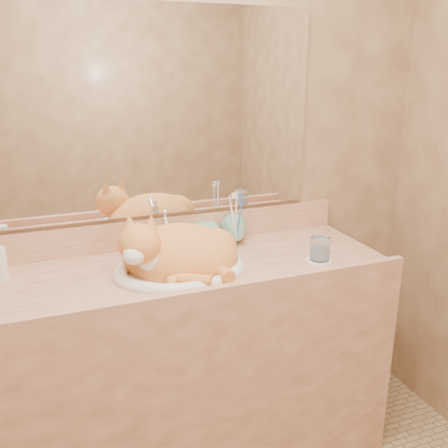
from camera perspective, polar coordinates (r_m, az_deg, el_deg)
name	(u,v)px	position (r m, az deg, el deg)	size (l,w,h in m)	color
wall_back	(156,150)	(2.01, -7.79, 8.42)	(2.40, 0.02, 2.50)	brown
vanity_counter	(181,367)	(2.07, -4.94, -16.01)	(1.60, 0.55, 0.85)	#9B6045
mirror	(155,114)	(1.98, -7.88, 12.37)	(1.30, 0.02, 0.80)	white
sink_basin	(179,252)	(1.82, -5.13, -3.15)	(0.48, 0.40, 0.15)	white
faucet	(166,234)	(1.98, -6.61, -1.16)	(0.04, 0.12, 0.16)	silver
cat	(175,251)	(1.83, -5.59, -3.05)	(0.43, 0.35, 0.24)	orange
soap_dispenser	(210,227)	(2.02, -1.61, -0.33)	(0.09, 0.09, 0.19)	#6AA992
toothbrush_cup	(236,235)	(2.05, 1.42, -1.24)	(0.11, 0.11, 0.11)	#6AA992
toothbrushes	(236,215)	(2.03, 1.43, 1.04)	(0.04, 0.04, 0.24)	white
saucer	(319,261)	(1.95, 10.82, -4.14)	(0.10, 0.10, 0.01)	white
water_glass	(320,249)	(1.93, 10.90, -2.78)	(0.08, 0.08, 0.09)	silver
lotion_bottle	(0,264)	(1.90, -24.26, -4.23)	(0.05, 0.05, 0.12)	white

